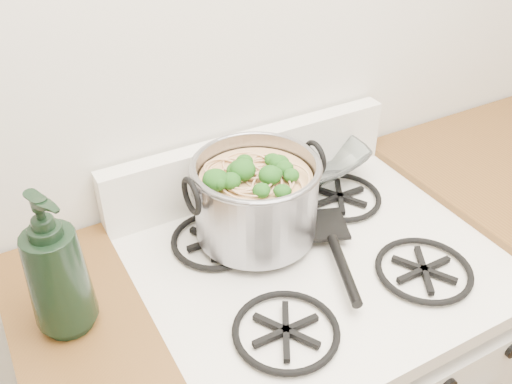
% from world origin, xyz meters
% --- Properties ---
extents(stock_pot, '(0.31, 0.28, 0.19)m').
position_xyz_m(stock_pot, '(-0.08, 1.39, 1.01)').
color(stock_pot, gray).
rests_on(stock_pot, gas_range).
extents(spatula, '(0.38, 0.39, 0.02)m').
position_xyz_m(spatula, '(0.06, 1.32, 0.94)').
color(spatula, black).
rests_on(spatula, gas_range).
extents(glass_bowl, '(0.13, 0.13, 0.03)m').
position_xyz_m(glass_bowl, '(0.16, 1.54, 0.94)').
color(glass_bowl, white).
rests_on(glass_bowl, gas_range).
extents(bottle, '(0.15, 0.15, 0.30)m').
position_xyz_m(bottle, '(-0.52, 1.32, 1.07)').
color(bottle, black).
rests_on(bottle, counter_left).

